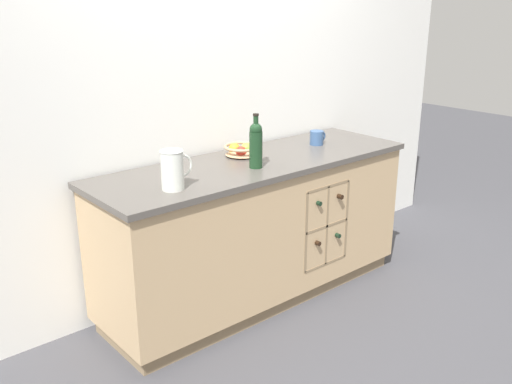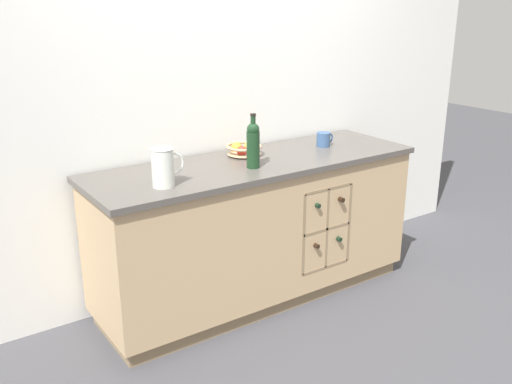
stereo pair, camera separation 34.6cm
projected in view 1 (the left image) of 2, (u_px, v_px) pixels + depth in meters
ground_plane at (256, 295)px, 3.69m from camera, size 14.00×14.00×0.00m
back_wall at (217, 91)px, 3.55m from camera, size 4.42×0.06×2.55m
kitchen_island at (257, 229)px, 3.55m from camera, size 2.06×0.66×0.90m
fruit_bowl at (242, 149)px, 3.49m from camera, size 0.22×0.22×0.08m
white_pitcher at (173, 169)px, 2.86m from camera, size 0.18×0.12×0.20m
ceramic_mug at (317, 138)px, 3.76m from camera, size 0.13×0.09×0.09m
standing_wine_bottle at (256, 144)px, 3.22m from camera, size 0.08×0.08×0.31m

